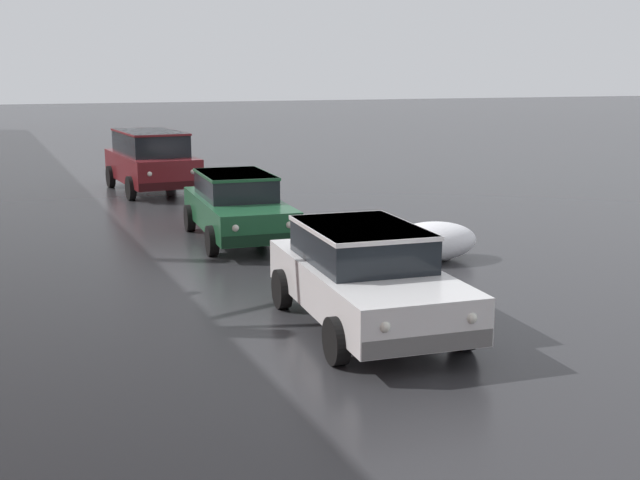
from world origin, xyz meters
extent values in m
ellipsoid|color=white|center=(4.85, 11.91, 0.37)|extent=(1.88, 1.10, 0.74)
ellipsoid|color=white|center=(5.09, 11.82, 0.21)|extent=(0.51, 0.42, 0.42)
ellipsoid|color=white|center=(5.16, 12.00, 0.23)|extent=(0.55, 0.46, 0.46)
cube|color=silver|center=(1.89, 8.71, 0.60)|extent=(2.05, 4.22, 0.60)
cube|color=black|center=(1.91, 8.92, 1.16)|extent=(1.64, 2.25, 0.52)
cube|color=silver|center=(1.91, 8.92, 1.39)|extent=(1.68, 2.29, 0.06)
cube|color=slate|center=(1.71, 6.73, 0.42)|extent=(1.66, 0.27, 0.22)
cube|color=slate|center=(2.07, 10.70, 0.42)|extent=(1.66, 0.27, 0.22)
cylinder|color=black|center=(2.64, 7.37, 0.30)|extent=(0.23, 0.61, 0.60)
cylinder|color=black|center=(0.92, 7.53, 0.30)|extent=(0.23, 0.61, 0.60)
cylinder|color=black|center=(2.87, 9.90, 0.30)|extent=(0.23, 0.61, 0.60)
cylinder|color=black|center=(1.14, 10.05, 0.30)|extent=(0.23, 0.61, 0.60)
sphere|color=silver|center=(2.26, 6.65, 0.68)|extent=(0.14, 0.14, 0.14)
sphere|color=silver|center=(1.16, 6.75, 0.68)|extent=(0.14, 0.14, 0.14)
cube|color=#1E5633|center=(2.05, 15.19, 0.60)|extent=(1.94, 4.39, 0.60)
cube|color=black|center=(2.07, 15.40, 1.16)|extent=(1.55, 2.33, 0.52)
cube|color=#1E5633|center=(2.07, 15.40, 1.39)|extent=(1.59, 2.38, 0.06)
cube|color=black|center=(1.88, 13.11, 0.42)|extent=(1.57, 0.25, 0.22)
cube|color=black|center=(2.22, 17.27, 0.42)|extent=(1.57, 0.25, 0.22)
cylinder|color=black|center=(2.76, 13.80, 0.30)|extent=(0.23, 0.61, 0.60)
cylinder|color=black|center=(1.12, 13.94, 0.30)|extent=(0.23, 0.61, 0.60)
cylinder|color=black|center=(2.97, 16.45, 0.30)|extent=(0.23, 0.61, 0.60)
cylinder|color=black|center=(1.34, 16.58, 0.30)|extent=(0.23, 0.61, 0.60)
sphere|color=silver|center=(2.40, 13.04, 0.68)|extent=(0.14, 0.14, 0.14)
sphere|color=silver|center=(1.36, 13.12, 0.68)|extent=(0.14, 0.14, 0.14)
cube|color=maroon|center=(1.80, 23.13, 0.74)|extent=(2.05, 4.68, 0.80)
cube|color=black|center=(1.80, 23.17, 1.48)|extent=(1.73, 3.29, 0.68)
cube|color=maroon|center=(1.80, 23.17, 1.79)|extent=(1.77, 3.36, 0.06)
cube|color=black|center=(1.90, 20.88, 0.46)|extent=(1.82, 0.20, 0.22)
cube|color=black|center=(1.70, 25.38, 0.46)|extent=(1.82, 0.20, 0.22)
cylinder|color=black|center=(2.81, 21.74, 0.34)|extent=(0.21, 0.69, 0.68)
cylinder|color=black|center=(0.91, 21.66, 0.34)|extent=(0.21, 0.69, 0.68)
cylinder|color=black|center=(2.69, 24.59, 0.34)|extent=(0.21, 0.69, 0.68)
cylinder|color=black|center=(0.79, 24.51, 0.34)|extent=(0.21, 0.69, 0.68)
sphere|color=silver|center=(2.50, 20.87, 0.82)|extent=(0.14, 0.14, 0.14)
sphere|color=silver|center=(1.29, 20.82, 0.82)|extent=(0.14, 0.14, 0.14)
camera|label=1|loc=(-2.90, -0.98, 3.49)|focal=45.09mm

